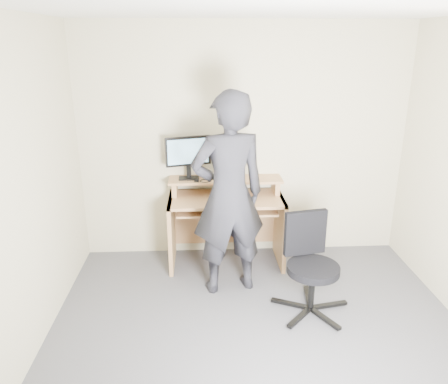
{
  "coord_description": "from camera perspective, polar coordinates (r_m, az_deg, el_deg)",
  "views": [
    {
      "loc": [
        -0.45,
        -2.81,
        2.3
      ],
      "look_at": [
        -0.24,
        1.05,
        0.95
      ],
      "focal_mm": 35.0,
      "sensor_mm": 36.0,
      "label": 1
    }
  ],
  "objects": [
    {
      "name": "external_drive",
      "position": [
        4.65,
        0.62,
        3.13
      ],
      "size": [
        0.08,
        0.13,
        0.2
      ],
      "primitive_type": "cube",
      "rotation": [
        0.0,
        0.0,
        -0.05
      ],
      "color": "black",
      "rests_on": "desk"
    },
    {
      "name": "keyboard",
      "position": [
        4.49,
        0.5,
        -2.11
      ],
      "size": [
        0.49,
        0.29,
        0.03
      ],
      "primitive_type": "cube",
      "rotation": [
        0.0,
        0.0,
        -0.25
      ],
      "color": "black",
      "rests_on": "desk"
    },
    {
      "name": "smartphone",
      "position": [
        4.61,
        2.19,
        1.76
      ],
      "size": [
        0.08,
        0.14,
        0.01
      ],
      "primitive_type": "cube",
      "rotation": [
        0.0,
        0.0,
        -0.1
      ],
      "color": "black",
      "rests_on": "desk"
    },
    {
      "name": "desk",
      "position": [
        4.69,
        0.24,
        -2.71
      ],
      "size": [
        1.2,
        0.6,
        0.91
      ],
      "color": "tan",
      "rests_on": "ground"
    },
    {
      "name": "charger",
      "position": [
        4.53,
        -3.59,
        1.55
      ],
      "size": [
        0.05,
        0.05,
        0.03
      ],
      "primitive_type": "cube",
      "rotation": [
        0.0,
        0.0,
        -0.18
      ],
      "color": "black",
      "rests_on": "desk"
    },
    {
      "name": "monitor",
      "position": [
        4.56,
        -4.69,
        5.0
      ],
      "size": [
        0.47,
        0.17,
        0.46
      ],
      "rotation": [
        0.0,
        0.0,
        0.28
      ],
      "color": "black",
      "rests_on": "desk"
    },
    {
      "name": "person",
      "position": [
        3.99,
        0.58,
        -0.44
      ],
      "size": [
        0.79,
        0.61,
        1.92
      ],
      "primitive_type": "imported",
      "rotation": [
        0.0,
        0.0,
        3.39
      ],
      "color": "black",
      "rests_on": "ground"
    },
    {
      "name": "office_chair",
      "position": [
        3.94,
        11.18,
        -8.8
      ],
      "size": [
        0.69,
        0.68,
        0.87
      ],
      "rotation": [
        0.0,
        0.0,
        0.2
      ],
      "color": "black",
      "rests_on": "ground"
    },
    {
      "name": "ceiling",
      "position": [
        2.85,
        6.53,
        23.13
      ],
      "size": [
        3.5,
        3.5,
        0.02
      ],
      "primitive_type": "cube",
      "color": "white",
      "rests_on": "back_wall"
    },
    {
      "name": "mouse",
      "position": [
        4.46,
        3.72,
        -0.86
      ],
      "size": [
        0.1,
        0.07,
        0.04
      ],
      "primitive_type": "ellipsoid",
      "rotation": [
        0.0,
        0.0,
        -0.03
      ],
      "color": "black",
      "rests_on": "desk"
    },
    {
      "name": "ground",
      "position": [
        3.66,
        4.97,
        -19.77
      ],
      "size": [
        3.5,
        3.5,
        0.0
      ],
      "primitive_type": "plane",
      "color": "#59585E",
      "rests_on": "ground"
    },
    {
      "name": "headphones",
      "position": [
        4.68,
        -1.79,
        2.06
      ],
      "size": [
        0.17,
        0.17,
        0.06
      ],
      "primitive_type": "torus",
      "rotation": [
        0.26,
        0.0,
        0.1
      ],
      "color": "silver",
      "rests_on": "desk"
    },
    {
      "name": "back_wall",
      "position": [
        4.7,
        2.55,
        6.32
      ],
      "size": [
        3.5,
        0.02,
        2.5
      ],
      "primitive_type": "cube",
      "color": "beige",
      "rests_on": "ground"
    },
    {
      "name": "travel_mug",
      "position": [
        4.62,
        0.99,
        2.88
      ],
      "size": [
        0.09,
        0.09,
        0.18
      ],
      "primitive_type": "cylinder",
      "rotation": [
        0.0,
        0.0,
        0.07
      ],
      "color": "#B5B5BA",
      "rests_on": "desk"
    }
  ]
}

